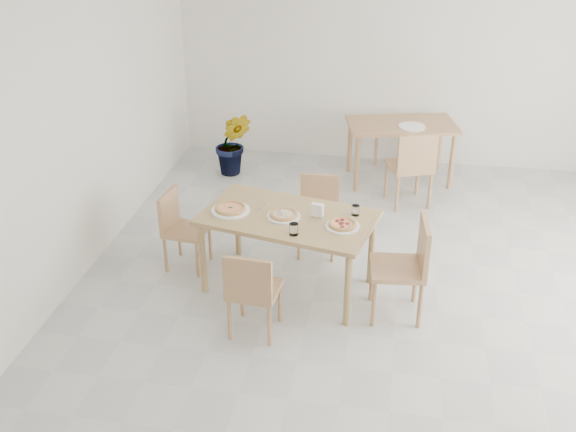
% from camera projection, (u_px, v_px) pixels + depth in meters
% --- Properties ---
extents(main_table, '(1.67, 1.17, 0.75)m').
position_uv_depth(main_table, '(288.00, 224.00, 6.05)').
color(main_table, tan).
rests_on(main_table, ground).
extents(chair_south, '(0.43, 0.43, 0.81)m').
position_uv_depth(chair_south, '(252.00, 288.00, 5.48)').
color(chair_south, tan).
rests_on(chair_south, ground).
extents(chair_north, '(0.41, 0.41, 0.79)m').
position_uv_depth(chair_north, '(319.00, 209.00, 6.78)').
color(chair_north, tan).
rests_on(chair_north, ground).
extents(chair_west, '(0.42, 0.42, 0.78)m').
position_uv_depth(chair_west, '(179.00, 224.00, 6.50)').
color(chair_west, tan).
rests_on(chair_west, ground).
extents(chair_east, '(0.50, 0.50, 0.92)m').
position_uv_depth(chair_east, '(408.00, 262.00, 5.73)').
color(chair_east, tan).
rests_on(chair_east, ground).
extents(plate_margherita, '(0.35, 0.35, 0.02)m').
position_uv_depth(plate_margherita, '(231.00, 210.00, 6.09)').
color(plate_margherita, white).
rests_on(plate_margherita, main_table).
extents(plate_mushroom, '(0.30, 0.30, 0.02)m').
position_uv_depth(plate_mushroom, '(284.00, 216.00, 5.98)').
color(plate_mushroom, white).
rests_on(plate_mushroom, main_table).
extents(plate_pepperoni, '(0.30, 0.30, 0.02)m').
position_uv_depth(plate_pepperoni, '(342.00, 226.00, 5.82)').
color(plate_pepperoni, white).
rests_on(plate_pepperoni, main_table).
extents(pizza_margherita, '(0.35, 0.35, 0.03)m').
position_uv_depth(pizza_margherita, '(230.00, 208.00, 6.08)').
color(pizza_margherita, '#E4AB6B').
rests_on(pizza_margherita, plate_margherita).
extents(pizza_mushroom, '(0.28, 0.28, 0.03)m').
position_uv_depth(pizza_mushroom, '(284.00, 214.00, 5.97)').
color(pizza_mushroom, '#E4AB6B').
rests_on(pizza_mushroom, plate_mushroom).
extents(pizza_pepperoni, '(0.33, 0.33, 0.03)m').
position_uv_depth(pizza_pepperoni, '(343.00, 224.00, 5.81)').
color(pizza_pepperoni, '#E4AB6B').
rests_on(pizza_pepperoni, plate_pepperoni).
extents(tumbler_a, '(0.08, 0.08, 0.10)m').
position_uv_depth(tumbler_a, '(294.00, 229.00, 5.68)').
color(tumbler_a, white).
rests_on(tumbler_a, main_table).
extents(tumbler_b, '(0.07, 0.07, 0.09)m').
position_uv_depth(tumbler_b, '(356.00, 210.00, 6.01)').
color(tumbler_b, white).
rests_on(tumbler_b, main_table).
extents(napkin_holder, '(0.12, 0.08, 0.13)m').
position_uv_depth(napkin_holder, '(317.00, 211.00, 5.96)').
color(napkin_holder, silver).
rests_on(napkin_holder, main_table).
extents(fork_a, '(0.06, 0.17, 0.01)m').
position_uv_depth(fork_a, '(262.00, 208.00, 6.15)').
color(fork_a, silver).
rests_on(fork_a, main_table).
extents(fork_b, '(0.13, 0.16, 0.01)m').
position_uv_depth(fork_b, '(351.00, 212.00, 6.08)').
color(fork_b, silver).
rests_on(fork_b, main_table).
extents(second_table, '(1.43, 1.02, 0.75)m').
position_uv_depth(second_table, '(401.00, 131.00, 8.23)').
color(second_table, tan).
rests_on(second_table, ground).
extents(chair_back_s, '(0.59, 0.59, 0.92)m').
position_uv_depth(chair_back_s, '(413.00, 164.00, 7.62)').
color(chair_back_s, tan).
rests_on(chair_back_s, ground).
extents(chair_back_n, '(0.51, 0.51, 0.93)m').
position_uv_depth(chair_back_n, '(391.00, 119.00, 8.95)').
color(chair_back_n, tan).
rests_on(chair_back_n, ground).
extents(plate_empty, '(0.32, 0.32, 0.02)m').
position_uv_depth(plate_empty, '(412.00, 127.00, 8.06)').
color(plate_empty, white).
rests_on(plate_empty, second_table).
extents(potted_plant, '(0.50, 0.42, 0.83)m').
position_uv_depth(potted_plant, '(233.00, 144.00, 8.51)').
color(potted_plant, '#2A681F').
rests_on(potted_plant, ground).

